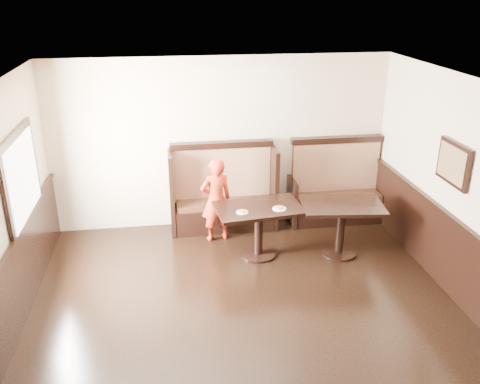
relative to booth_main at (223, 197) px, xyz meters
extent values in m
plane|color=black|center=(0.00, -3.30, -0.53)|extent=(7.00, 7.00, 0.00)
plane|color=beige|center=(0.00, 0.20, 0.87)|extent=(5.50, 0.00, 5.50)
plane|color=white|center=(0.00, -3.30, 2.27)|extent=(7.00, 7.00, 0.00)
cube|color=black|center=(-2.71, -1.40, 1.02)|extent=(0.05, 1.50, 1.20)
cube|color=white|center=(-2.69, -1.40, 1.02)|extent=(0.01, 1.30, 1.00)
cube|color=black|center=(2.71, -2.10, 1.17)|extent=(0.04, 0.70, 0.55)
cube|color=olive|center=(2.69, -2.10, 1.17)|extent=(0.01, 0.60, 0.45)
cube|color=black|center=(0.00, -0.08, -0.32)|extent=(1.60, 0.50, 0.42)
cube|color=#361E11|center=(0.00, -0.08, -0.07)|extent=(1.54, 0.46, 0.09)
cube|color=#531110|center=(0.00, 0.13, 0.37)|extent=(1.60, 0.12, 0.92)
cube|color=black|center=(0.00, 0.13, 0.87)|extent=(1.68, 0.16, 0.10)
cube|color=black|center=(-0.84, 0.02, 0.15)|extent=(0.07, 0.72, 1.36)
cube|color=black|center=(0.84, 0.02, 0.15)|extent=(0.07, 0.72, 1.36)
cube|color=black|center=(1.95, -0.08, -0.32)|extent=(1.50, 0.50, 0.42)
cube|color=#361E11|center=(1.95, -0.08, -0.07)|extent=(1.44, 0.46, 0.09)
cube|color=#531110|center=(1.95, 0.13, 0.37)|extent=(1.50, 0.12, 0.92)
cube|color=black|center=(1.95, 0.13, 0.87)|extent=(1.58, 0.16, 0.10)
cube|color=black|center=(1.16, 0.02, -0.13)|extent=(0.07, 0.72, 0.80)
cube|color=black|center=(2.74, 0.02, -0.13)|extent=(0.07, 0.72, 0.80)
cube|color=black|center=(0.40, -1.06, 0.24)|extent=(1.33, 0.92, 0.05)
cylinder|color=black|center=(0.40, -1.06, -0.15)|extent=(0.12, 0.12, 0.73)
cylinder|color=black|center=(0.40, -1.06, -0.51)|extent=(0.54, 0.54, 0.03)
cube|color=black|center=(1.63, -1.19, 0.27)|extent=(1.26, 0.91, 0.05)
cylinder|color=black|center=(1.63, -1.19, -0.14)|extent=(0.13, 0.13, 0.75)
cylinder|color=black|center=(1.63, -1.19, -0.51)|extent=(0.56, 0.56, 0.03)
imported|color=#B42913|center=(-0.16, -0.45, 0.15)|extent=(0.55, 0.42, 1.36)
cylinder|color=white|center=(0.13, -1.22, 0.27)|extent=(0.17, 0.17, 0.01)
cylinder|color=tan|center=(0.13, -1.22, 0.29)|extent=(0.11, 0.11, 0.01)
cylinder|color=#EABA54|center=(0.13, -1.22, 0.30)|extent=(0.09, 0.09, 0.01)
cylinder|color=white|center=(0.68, -1.18, 0.28)|extent=(0.20, 0.20, 0.01)
cylinder|color=tan|center=(0.68, -1.18, 0.29)|extent=(0.12, 0.12, 0.02)
cylinder|color=#EABA54|center=(0.68, -1.18, 0.30)|extent=(0.11, 0.11, 0.01)
camera|label=1|loc=(-0.88, -7.71, 3.29)|focal=38.00mm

